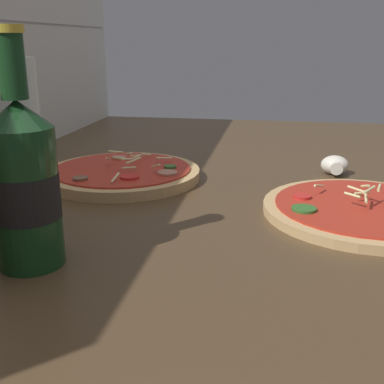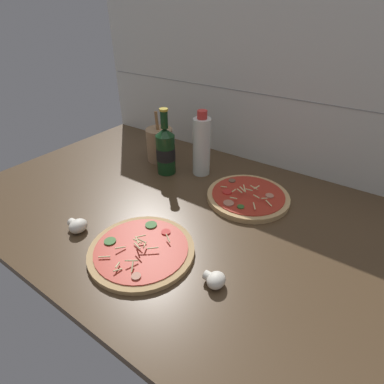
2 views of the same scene
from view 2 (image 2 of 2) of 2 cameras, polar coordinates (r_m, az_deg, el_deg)
The scene contains 9 objects.
counter_slab at distance 94.73cm, azimuth 1.27°, elevation -5.09°, with size 160.00×90.00×2.50cm.
tile_backsplash at distance 119.38cm, azimuth 14.27°, elevation 17.52°, with size 160.00×1.13×60.00cm.
pizza_near at distance 82.12cm, azimuth -9.58°, elevation -10.84°, with size 28.25×28.25×4.69cm.
pizza_far at distance 102.64cm, azimuth 10.59°, elevation -0.84°, with size 27.58×27.58×5.06cm.
beer_bottle at distance 114.05cm, azimuth -5.04°, elevation 7.95°, with size 7.23×7.23×25.10cm.
oil_bottle at distance 112.19cm, azimuth 1.84°, elevation 8.76°, with size 6.55×6.55×24.67cm.
mushroom_left at distance 72.97cm, azimuth 4.43°, elevation -16.31°, with size 5.27×5.02×3.51cm.
mushroom_right at distance 93.03cm, azimuth -20.96°, elevation -6.00°, with size 5.73×5.46×3.82cm.
utensil_crock at distance 125.57cm, azimuth -6.14°, elevation 9.05°, with size 10.82×10.82×21.72cm.
Camera 2 is at (41.08, -62.75, 59.12)cm, focal length 28.00 mm.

